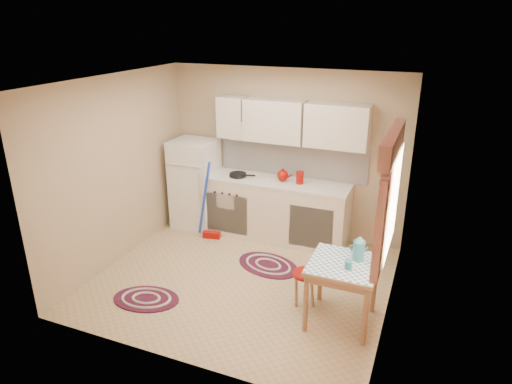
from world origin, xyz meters
TOP-DOWN VIEW (x-y plane):
  - room_shell at (0.16, 0.24)m, footprint 3.64×3.60m
  - fridge at (-1.36, 1.25)m, footprint 0.65×0.60m
  - broom at (-0.91, 0.90)m, footprint 0.30×0.17m
  - base_cabinets at (-0.07, 1.30)m, footprint 2.25×0.60m
  - countertop at (-0.07, 1.30)m, footprint 2.27×0.62m
  - frying_pan at (-0.62, 1.25)m, footprint 0.30×0.30m
  - red_kettle at (0.08, 1.30)m, footprint 0.19×0.17m
  - red_canister at (0.34, 1.30)m, footprint 0.13×0.13m
  - table at (1.34, -0.37)m, footprint 0.72×0.72m
  - stool at (0.89, -0.21)m, footprint 0.32×0.32m
  - coffee_pot at (1.47, -0.25)m, footprint 0.18×0.17m
  - mug at (1.41, -0.47)m, footprint 0.09×0.09m
  - rug_center at (0.18, 0.45)m, footprint 1.03×0.82m
  - rug_left at (-0.88, -0.85)m, footprint 0.89×0.67m

SIDE VIEW (x-z plane):
  - rug_center at x=0.18m, z-range 0.00..0.02m
  - rug_left at x=-0.88m, z-range 0.00..0.02m
  - stool at x=0.89m, z-range 0.00..0.42m
  - table at x=1.34m, z-range 0.00..0.72m
  - base_cabinets at x=-0.07m, z-range 0.00..0.88m
  - broom at x=-0.91m, z-range 0.00..1.20m
  - fridge at x=-1.36m, z-range 0.00..1.40m
  - mug at x=1.41m, z-range 0.72..0.82m
  - coffee_pot at x=1.47m, z-range 0.72..1.02m
  - countertop at x=-0.07m, z-range 0.88..0.92m
  - frying_pan at x=-0.62m, z-range 0.92..0.97m
  - red_canister at x=0.34m, z-range 0.92..1.08m
  - red_kettle at x=0.08m, z-range 0.92..1.10m
  - room_shell at x=0.16m, z-range 0.34..2.86m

